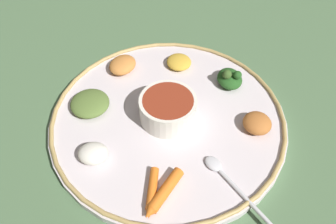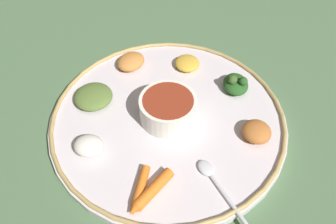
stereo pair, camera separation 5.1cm
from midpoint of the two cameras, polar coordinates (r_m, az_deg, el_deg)
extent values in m
plane|color=#4C6B47|center=(0.67, 2.19, -1.82)|extent=(2.40, 2.40, 0.00)
cylinder|color=silver|center=(0.66, 2.21, -1.39)|extent=(0.45, 0.45, 0.02)
torus|color=tan|center=(0.65, 2.24, -0.79)|extent=(0.45, 0.45, 0.01)
cylinder|color=silver|center=(0.64, 2.30, 0.43)|extent=(0.11, 0.11, 0.05)
cylinder|color=maroon|center=(0.62, 2.36, 1.72)|extent=(0.10, 0.10, 0.01)
ellipsoid|color=silver|center=(0.59, 8.89, -9.43)|extent=(0.04, 0.04, 0.01)
cylinder|color=silver|center=(0.57, 13.74, -15.54)|extent=(0.11, 0.09, 0.01)
ellipsoid|color=#23511E|center=(0.72, 13.33, 4.48)|extent=(0.07, 0.08, 0.03)
sphere|color=#385623|center=(0.70, 12.93, 5.25)|extent=(0.02, 0.02, 0.02)
sphere|color=#23511E|center=(0.70, 14.62, 4.96)|extent=(0.02, 0.02, 0.02)
cylinder|color=orange|center=(0.56, -1.94, -12.47)|extent=(0.03, 0.07, 0.01)
cone|color=orange|center=(0.54, -3.00, -16.42)|extent=(0.02, 0.02, 0.01)
cylinder|color=orange|center=(0.56, 0.27, -12.93)|extent=(0.04, 0.08, 0.02)
cone|color=orange|center=(0.54, -3.12, -16.38)|extent=(0.02, 0.02, 0.02)
ellipsoid|color=silver|center=(0.61, -10.88, -5.70)|extent=(0.06, 0.06, 0.03)
ellipsoid|color=#C67A38|center=(0.75, -4.31, 8.39)|extent=(0.07, 0.08, 0.03)
ellipsoid|color=#B2662D|center=(0.64, 16.90, -3.29)|extent=(0.07, 0.07, 0.03)
ellipsoid|color=#567033|center=(0.69, -10.37, 2.49)|extent=(0.11, 0.11, 0.02)
ellipsoid|color=gold|center=(0.75, 5.21, 8.09)|extent=(0.08, 0.08, 0.02)
camera|label=1|loc=(0.03, -87.72, 2.64)|focal=36.24mm
camera|label=2|loc=(0.03, 92.28, -2.64)|focal=36.24mm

